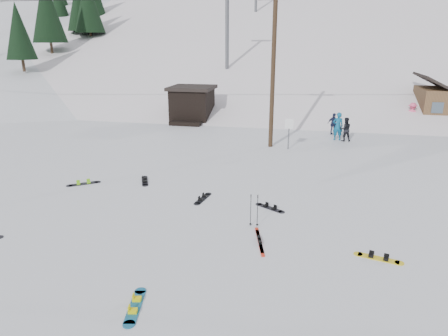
# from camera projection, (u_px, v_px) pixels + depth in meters

# --- Properties ---
(ground) EXTENTS (200.00, 200.00, 0.00)m
(ground) POSITION_uv_depth(u_px,v_px,m) (156.00, 260.00, 11.85)
(ground) COLOR silver
(ground) RESTS_ON ground
(ski_slope) EXTENTS (60.00, 85.24, 65.97)m
(ski_slope) POSITION_uv_depth(u_px,v_px,m) (280.00, 154.00, 66.74)
(ski_slope) COLOR white
(ski_slope) RESTS_ON ground
(ridge_left) EXTENTS (47.54, 95.03, 58.38)m
(ridge_left) POSITION_uv_depth(u_px,v_px,m) (62.00, 148.00, 67.04)
(ridge_left) COLOR silver
(ridge_left) RESTS_ON ground
(treeline_left) EXTENTS (20.00, 64.00, 10.00)m
(treeline_left) POSITION_uv_depth(u_px,v_px,m) (32.00, 87.00, 55.83)
(treeline_left) COLOR black
(treeline_left) RESTS_ON ground
(treeline_crest) EXTENTS (50.00, 6.00, 10.00)m
(treeline_crest) POSITION_uv_depth(u_px,v_px,m) (293.00, 68.00, 91.94)
(treeline_crest) COLOR black
(treeline_crest) RESTS_ON ski_slope
(utility_pole) EXTENTS (2.00, 0.26, 9.00)m
(utility_pole) POSITION_uv_depth(u_px,v_px,m) (273.00, 68.00, 23.06)
(utility_pole) COLOR #3A2819
(utility_pole) RESTS_ON ground
(trail_sign) EXTENTS (0.50, 0.09, 1.85)m
(trail_sign) POSITION_uv_depth(u_px,v_px,m) (289.00, 128.00, 23.49)
(trail_sign) COLOR #595B60
(trail_sign) RESTS_ON ground
(lift_hut) EXTENTS (3.40, 4.10, 2.75)m
(lift_hut) POSITION_uv_depth(u_px,v_px,m) (192.00, 104.00, 31.92)
(lift_hut) COLOR black
(lift_hut) RESTS_ON ground
(lift_tower_near) EXTENTS (2.20, 0.36, 8.00)m
(lift_tower_near) POSITION_uv_depth(u_px,v_px,m) (227.00, 22.00, 38.17)
(lift_tower_near) COLOR #595B60
(lift_tower_near) RESTS_ON ski_slope
(hero_snowboard) EXTENTS (0.55, 1.54, 0.11)m
(hero_snowboard) POSITION_uv_depth(u_px,v_px,m) (135.00, 306.00, 9.75)
(hero_snowboard) COLOR #16648F
(hero_snowboard) RESTS_ON ground
(hero_skis) EXTENTS (0.57, 1.91, 0.10)m
(hero_skis) POSITION_uv_depth(u_px,v_px,m) (260.00, 241.00, 12.92)
(hero_skis) COLOR red
(hero_skis) RESTS_ON ground
(ski_poles) EXTENTS (0.32, 0.09, 1.17)m
(ski_poles) POSITION_uv_depth(u_px,v_px,m) (254.00, 210.00, 13.85)
(ski_poles) COLOR black
(ski_poles) RESTS_ON ground
(board_scatter_b) EXTENTS (0.77, 1.36, 0.10)m
(board_scatter_b) POSITION_uv_depth(u_px,v_px,m) (145.00, 181.00, 18.45)
(board_scatter_b) COLOR black
(board_scatter_b) RESTS_ON ground
(board_scatter_c) EXTENTS (1.27, 1.00, 0.11)m
(board_scatter_c) POSITION_uv_depth(u_px,v_px,m) (84.00, 183.00, 18.08)
(board_scatter_c) COLOR black
(board_scatter_c) RESTS_ON ground
(board_scatter_d) EXTENTS (1.20, 0.83, 0.10)m
(board_scatter_d) POSITION_uv_depth(u_px,v_px,m) (270.00, 208.00, 15.48)
(board_scatter_d) COLOR black
(board_scatter_d) RESTS_ON ground
(board_scatter_e) EXTENTS (1.40, 0.56, 0.10)m
(board_scatter_e) POSITION_uv_depth(u_px,v_px,m) (378.00, 258.00, 11.90)
(board_scatter_e) COLOR yellow
(board_scatter_e) RESTS_ON ground
(board_scatter_f) EXTENTS (0.45, 1.41, 0.10)m
(board_scatter_f) POSITION_uv_depth(u_px,v_px,m) (203.00, 198.00, 16.39)
(board_scatter_f) COLOR black
(board_scatter_f) RESTS_ON ground
(skier_teal) EXTENTS (0.72, 0.52, 1.82)m
(skier_teal) POSITION_uv_depth(u_px,v_px,m) (338.00, 126.00, 25.79)
(skier_teal) COLOR #0C5881
(skier_teal) RESTS_ON ground
(skier_dark) EXTENTS (0.83, 0.70, 1.54)m
(skier_dark) POSITION_uv_depth(u_px,v_px,m) (345.00, 129.00, 25.58)
(skier_dark) COLOR black
(skier_dark) RESTS_ON ground
(skier_pink) EXTENTS (1.24, 0.89, 1.73)m
(skier_pink) POSITION_uv_depth(u_px,v_px,m) (412.00, 114.00, 30.28)
(skier_pink) COLOR #F15582
(skier_pink) RESTS_ON ground
(skier_navy) EXTENTS (0.94, 0.71, 1.49)m
(skier_navy) POSITION_uv_depth(u_px,v_px,m) (334.00, 124.00, 27.31)
(skier_navy) COLOR #171D39
(skier_navy) RESTS_ON ground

